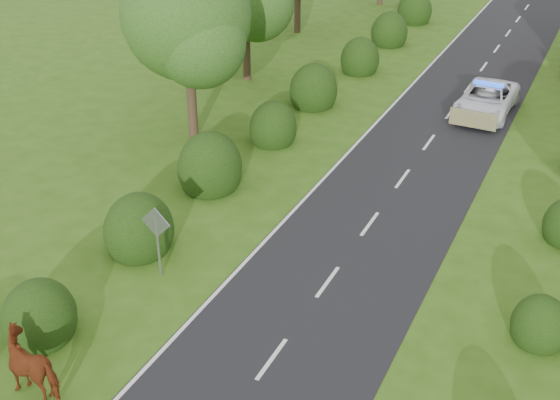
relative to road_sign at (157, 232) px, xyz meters
The scene contains 8 objects.
ground 5.63m from the road_sign, 21.80° to the right, with size 120.00×120.00×0.00m, color #305312.
road 14.03m from the road_sign, 68.96° to the left, with size 6.00×70.00×0.02m, color black.
road_markings 11.56m from the road_sign, 72.72° to the left, with size 4.96×70.00×0.01m.
hedgerow_left 9.85m from the road_sign, 98.87° to the left, with size 2.75×50.41×3.00m.
tree_left_a 11.55m from the road_sign, 115.73° to the left, with size 5.74×5.60×8.38m.
road_sign is the anchor object (origin of this frame).
cow 5.67m from the road_sign, 89.21° to the right, with size 1.10×2.07×1.47m, color #5B2D14.
police_van 19.79m from the road_sign, 70.68° to the left, with size 2.58×5.40×1.62m.
Camera 1 is at (6.61, -13.10, 13.12)m, focal length 45.00 mm.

